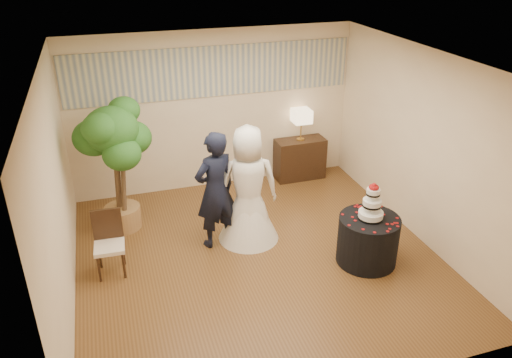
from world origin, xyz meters
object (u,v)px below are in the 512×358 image
object	(u,v)px
cake_table	(368,240)
ficus_tree	(116,167)
groom	(215,190)
console	(300,159)
table_lamp	(301,125)
side_chair	(109,245)
wedding_cake	(372,201)
bride	(248,185)

from	to	relation	value
cake_table	ficus_tree	bearing A→B (deg)	148.34
groom	ficus_tree	xyz separation A→B (m)	(-1.30, 0.89, 0.16)
console	table_lamp	world-z (taller)	table_lamp
console	side_chair	size ratio (longest dim) A/B	1.03
cake_table	side_chair	distance (m)	3.53
groom	cake_table	xyz separation A→B (m)	(1.90, -1.09, -0.54)
wedding_cake	console	distance (m)	2.87
bride	cake_table	world-z (taller)	bride
wedding_cake	side_chair	size ratio (longest dim) A/B	0.60
groom	cake_table	size ratio (longest dim) A/B	2.11
groom	bride	size ratio (longest dim) A/B	0.99
ficus_tree	console	bearing A→B (deg)	14.11
wedding_cake	side_chair	bearing A→B (deg)	166.90
cake_table	ficus_tree	xyz separation A→B (m)	(-3.20, 1.97, 0.70)
wedding_cake	table_lamp	distance (m)	2.81
bride	table_lamp	world-z (taller)	bride
groom	cake_table	bearing A→B (deg)	130.67
groom	ficus_tree	world-z (taller)	ficus_tree
cake_table	console	world-z (taller)	console
side_chair	table_lamp	bearing A→B (deg)	32.53
console	side_chair	distance (m)	4.09
wedding_cake	bride	bearing A→B (deg)	142.40
groom	ficus_tree	size ratio (longest dim) A/B	0.85
bride	ficus_tree	bearing A→B (deg)	-16.41
wedding_cake	groom	bearing A→B (deg)	150.19
bride	wedding_cake	size ratio (longest dim) A/B	3.35
cake_table	console	bearing A→B (deg)	87.54
groom	side_chair	size ratio (longest dim) A/B	1.97
bride	table_lamp	bearing A→B (deg)	-121.59
groom	console	world-z (taller)	groom
cake_table	groom	bearing A→B (deg)	150.19
table_lamp	ficus_tree	xyz separation A→B (m)	(-3.32, -0.84, -0.01)
groom	wedding_cake	distance (m)	2.19
console	side_chair	world-z (taller)	side_chair
cake_table	table_lamp	xyz separation A→B (m)	(0.12, 2.81, 0.71)
table_lamp	ficus_tree	bearing A→B (deg)	-165.89
cake_table	console	distance (m)	2.81
console	ficus_tree	world-z (taller)	ficus_tree
groom	wedding_cake	world-z (taller)	groom
ficus_tree	side_chair	distance (m)	1.34
console	table_lamp	xyz separation A→B (m)	(0.00, 0.00, 0.67)
side_chair	groom	bearing A→B (deg)	13.66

